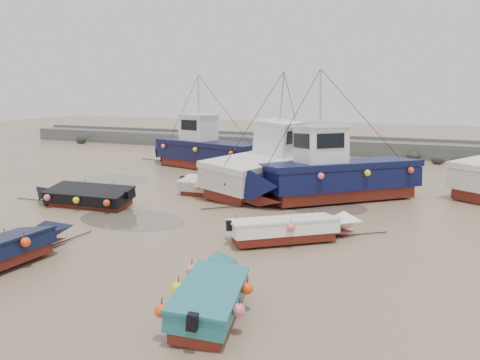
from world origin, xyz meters
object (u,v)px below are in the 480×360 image
(cabin_boat_0, at_px, (203,148))
(cabin_boat_2, at_px, (329,174))
(dinghy_5, at_px, (218,185))
(cabin_boat_1, at_px, (270,165))
(person, at_px, (222,185))
(dinghy_4, at_px, (83,194))
(dinghy_2, at_px, (211,290))
(dinghy_3, at_px, (293,226))

(cabin_boat_0, distance_m, cabin_boat_2, 11.94)
(cabin_boat_2, bearing_deg, dinghy_5, 61.35)
(cabin_boat_1, xyz_separation_m, person, (-2.77, -0.27, -1.31))
(cabin_boat_0, bearing_deg, cabin_boat_2, -107.27)
(dinghy_4, relative_size, person, 3.91)
(cabin_boat_2, distance_m, person, 6.56)
(dinghy_2, bearing_deg, dinghy_5, 102.06)
(dinghy_2, distance_m, dinghy_3, 5.99)
(dinghy_5, height_order, person, dinghy_5)
(dinghy_3, bearing_deg, cabin_boat_1, 167.43)
(dinghy_2, relative_size, dinghy_5, 0.93)
(dinghy_2, relative_size, person, 3.10)
(cabin_boat_1, bearing_deg, person, -161.68)
(dinghy_4, relative_size, cabin_boat_2, 0.71)
(dinghy_3, height_order, dinghy_4, same)
(cabin_boat_2, bearing_deg, dinghy_2, 138.48)
(cabin_boat_1, distance_m, cabin_boat_2, 3.83)
(dinghy_3, xyz_separation_m, cabin_boat_2, (-0.25, 6.71, 0.77))
(dinghy_4, bearing_deg, dinghy_2, -129.33)
(dinghy_2, distance_m, cabin_boat_1, 14.63)
(dinghy_4, bearing_deg, dinghy_3, -100.76)
(cabin_boat_0, xyz_separation_m, cabin_boat_1, (6.61, -4.82, -0.01))
(cabin_boat_0, relative_size, cabin_boat_1, 0.98)
(cabin_boat_1, height_order, person, cabin_boat_1)
(dinghy_3, bearing_deg, person, -177.74)
(cabin_boat_0, height_order, cabin_boat_2, same)
(dinghy_4, distance_m, cabin_boat_1, 9.69)
(dinghy_2, relative_size, cabin_boat_2, 0.56)
(dinghy_4, distance_m, dinghy_5, 6.49)
(dinghy_5, relative_size, cabin_boat_1, 0.49)
(cabin_boat_1, distance_m, person, 3.08)
(dinghy_5, relative_size, person, 3.33)
(dinghy_3, bearing_deg, cabin_boat_2, 144.78)
(cabin_boat_0, bearing_deg, dinghy_5, -132.82)
(dinghy_5, distance_m, cabin_boat_2, 5.52)
(cabin_boat_1, bearing_deg, dinghy_5, -110.81)
(dinghy_4, height_order, cabin_boat_2, cabin_boat_2)
(cabin_boat_1, relative_size, cabin_boat_2, 1.23)
(dinghy_3, xyz_separation_m, cabin_boat_0, (-10.39, 13.01, 0.77))
(cabin_boat_0, xyz_separation_m, person, (3.83, -5.09, -1.31))
(cabin_boat_1, xyz_separation_m, cabin_boat_2, (3.53, -1.49, 0.01))
(dinghy_2, relative_size, cabin_boat_0, 0.47)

